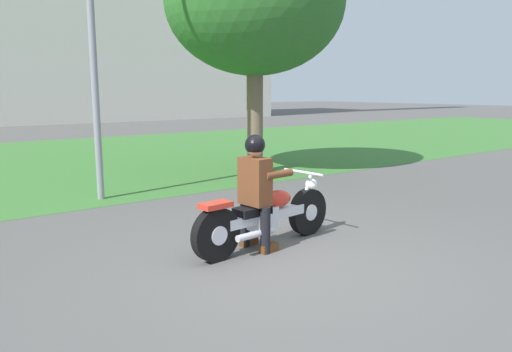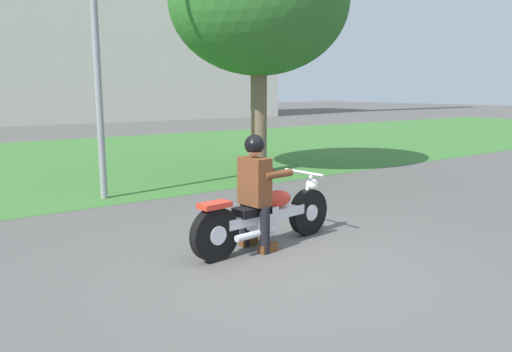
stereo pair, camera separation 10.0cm
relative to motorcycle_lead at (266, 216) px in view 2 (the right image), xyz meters
The scene contains 5 objects.
ground 0.87m from the motorcycle_lead, 104.46° to the right, with size 120.00×120.00×0.00m, color #565451.
grass_verge 9.23m from the motorcycle_lead, 91.22° to the left, with size 60.00×12.00×0.01m, color #3D7533.
motorcycle_lead is the anchor object (origin of this frame).
rider_lead 0.46m from the motorcycle_lead, behind, with size 0.58×0.50×1.39m.
tree_roadside 6.44m from the motorcycle_lead, 54.74° to the left, with size 3.98×3.98×5.40m.
Camera 2 is at (-3.27, -3.82, 1.89)m, focal length 34.18 mm.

